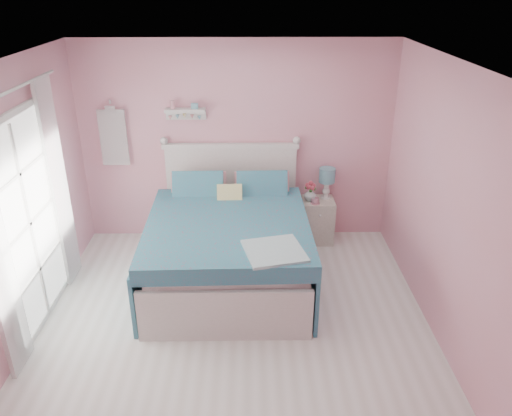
{
  "coord_description": "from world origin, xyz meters",
  "views": [
    {
      "loc": [
        0.17,
        -3.93,
        3.24
      ],
      "look_at": [
        0.24,
        1.2,
        0.86
      ],
      "focal_mm": 35.0,
      "sensor_mm": 36.0,
      "label": 1
    }
  ],
  "objects_px": {
    "table_lamp": "(327,178)",
    "bed": "(229,246)",
    "nightstand": "(318,220)",
    "teacup": "(315,201)",
    "vase": "(310,194)"
  },
  "relations": [
    {
      "from": "bed",
      "to": "vase",
      "type": "xyz_separation_m",
      "value": [
        1.03,
        0.9,
        0.25
      ]
    },
    {
      "from": "bed",
      "to": "nightstand",
      "type": "height_order",
      "value": "bed"
    },
    {
      "from": "vase",
      "to": "teacup",
      "type": "bearing_deg",
      "value": -61.78
    },
    {
      "from": "nightstand",
      "to": "table_lamp",
      "type": "bearing_deg",
      "value": 34.2
    },
    {
      "from": "teacup",
      "to": "nightstand",
      "type": "bearing_deg",
      "value": 60.89
    },
    {
      "from": "bed",
      "to": "teacup",
      "type": "xyz_separation_m",
      "value": [
        1.08,
        0.8,
        0.2
      ]
    },
    {
      "from": "bed",
      "to": "nightstand",
      "type": "distance_m",
      "value": 1.47
    },
    {
      "from": "table_lamp",
      "to": "bed",
      "type": "bearing_deg",
      "value": -141.87
    },
    {
      "from": "nightstand",
      "to": "table_lamp",
      "type": "distance_m",
      "value": 0.6
    },
    {
      "from": "nightstand",
      "to": "vase",
      "type": "relative_size",
      "value": 3.47
    },
    {
      "from": "bed",
      "to": "vase",
      "type": "distance_m",
      "value": 1.39
    },
    {
      "from": "table_lamp",
      "to": "teacup",
      "type": "distance_m",
      "value": 0.35
    },
    {
      "from": "vase",
      "to": "bed",
      "type": "bearing_deg",
      "value": -138.78
    },
    {
      "from": "nightstand",
      "to": "bed",
      "type": "bearing_deg",
      "value": -141.54
    },
    {
      "from": "table_lamp",
      "to": "teacup",
      "type": "height_order",
      "value": "table_lamp"
    }
  ]
}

